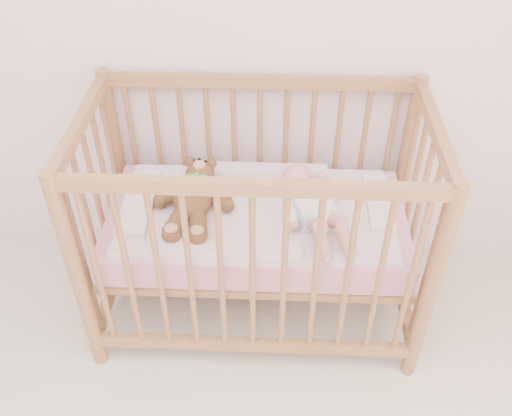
# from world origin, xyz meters

# --- Properties ---
(crib) EXTENTS (1.36, 0.76, 1.00)m
(crib) POSITION_xyz_m (0.25, 1.60, 0.50)
(crib) COLOR #A57B46
(crib) RESTS_ON floor
(mattress) EXTENTS (1.22, 0.62, 0.13)m
(mattress) POSITION_xyz_m (0.25, 1.60, 0.49)
(mattress) COLOR pink
(mattress) RESTS_ON crib
(blanket) EXTENTS (1.10, 0.58, 0.06)m
(blanket) POSITION_xyz_m (0.25, 1.60, 0.56)
(blanket) COLOR pink
(blanket) RESTS_ON mattress
(baby) EXTENTS (0.44, 0.61, 0.13)m
(baby) POSITION_xyz_m (0.47, 1.58, 0.64)
(baby) COLOR white
(baby) RESTS_ON blanket
(teddy_bear) EXTENTS (0.37, 0.50, 0.14)m
(teddy_bear) POSITION_xyz_m (-0.00, 1.58, 0.65)
(teddy_bear) COLOR brown
(teddy_bear) RESTS_ON blanket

